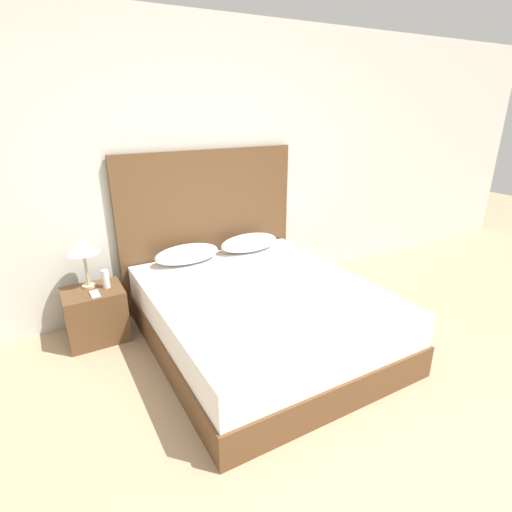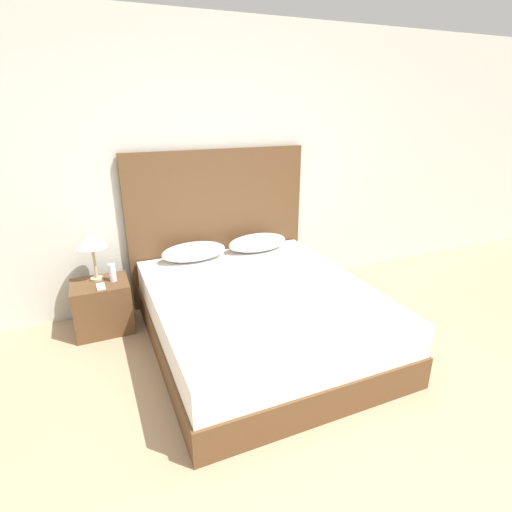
{
  "view_description": "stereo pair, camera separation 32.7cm",
  "coord_description": "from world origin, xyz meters",
  "px_view_note": "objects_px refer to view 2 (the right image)",
  "views": [
    {
      "loc": [
        -1.39,
        -0.9,
        1.94
      ],
      "look_at": [
        0.12,
        1.76,
        0.77
      ],
      "focal_mm": 28.0,
      "sensor_mm": 36.0,
      "label": 1
    },
    {
      "loc": [
        -1.1,
        -1.04,
        1.94
      ],
      "look_at": [
        0.12,
        1.76,
        0.77
      ],
      "focal_mm": 28.0,
      "sensor_mm": 36.0,
      "label": 2
    }
  ],
  "objects_px": {
    "table_lamp": "(91,241)",
    "nightstand": "(103,306)",
    "bed": "(261,316)",
    "phone_on_bed": "(262,282)",
    "phone_on_nightstand": "(101,287)"
  },
  "relations": [
    {
      "from": "bed",
      "to": "phone_on_nightstand",
      "type": "distance_m",
      "value": 1.4
    },
    {
      "from": "phone_on_bed",
      "to": "table_lamp",
      "type": "distance_m",
      "value": 1.52
    },
    {
      "from": "bed",
      "to": "nightstand",
      "type": "bearing_deg",
      "value": 147.52
    },
    {
      "from": "phone_on_bed",
      "to": "phone_on_nightstand",
      "type": "distance_m",
      "value": 1.38
    },
    {
      "from": "bed",
      "to": "phone_on_nightstand",
      "type": "relative_size",
      "value": 13.55
    },
    {
      "from": "nightstand",
      "to": "table_lamp",
      "type": "distance_m",
      "value": 0.6
    },
    {
      "from": "bed",
      "to": "phone_on_nightstand",
      "type": "bearing_deg",
      "value": 150.85
    },
    {
      "from": "table_lamp",
      "to": "nightstand",
      "type": "bearing_deg",
      "value": -82.81
    },
    {
      "from": "nightstand",
      "to": "table_lamp",
      "type": "bearing_deg",
      "value": 97.19
    },
    {
      "from": "bed",
      "to": "phone_on_bed",
      "type": "height_order",
      "value": "phone_on_bed"
    },
    {
      "from": "phone_on_nightstand",
      "to": "nightstand",
      "type": "bearing_deg",
      "value": 95.19
    },
    {
      "from": "bed",
      "to": "phone_on_nightstand",
      "type": "height_order",
      "value": "bed"
    },
    {
      "from": "nightstand",
      "to": "table_lamp",
      "type": "xyz_separation_m",
      "value": [
        -0.01,
        0.08,
        0.59
      ]
    },
    {
      "from": "table_lamp",
      "to": "phone_on_nightstand",
      "type": "xyz_separation_m",
      "value": [
        0.02,
        -0.18,
        -0.36
      ]
    },
    {
      "from": "bed",
      "to": "phone_on_bed",
      "type": "relative_size",
      "value": 12.63
    }
  ]
}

